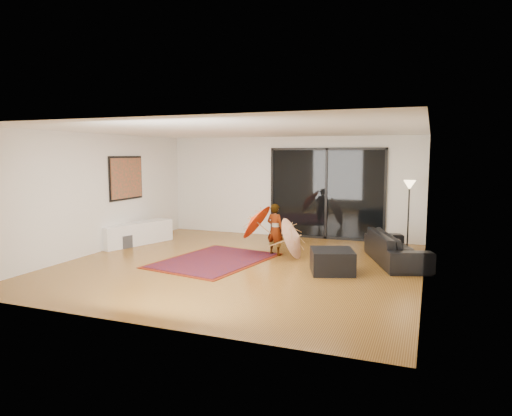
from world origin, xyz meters
The scene contains 17 objects.
floor centered at (0.00, 0.00, 0.00)m, with size 7.00×7.00×0.00m, color olive.
ceiling centered at (0.00, 0.00, 2.70)m, with size 7.00×7.00×0.00m, color white.
wall_back centered at (0.00, 3.50, 1.35)m, with size 7.00×7.00×0.00m, color silver.
wall_front centered at (0.00, -3.50, 1.35)m, with size 7.00×7.00×0.00m, color silver.
wall_left centered at (-3.50, 0.00, 1.35)m, with size 7.00×7.00×0.00m, color silver.
wall_right centered at (3.50, 0.00, 1.35)m, with size 7.00×7.00×0.00m, color silver.
sliding_door centered at (1.00, 3.47, 1.20)m, with size 3.06×0.07×2.40m.
painting centered at (-3.46, 1.00, 1.65)m, with size 0.04×1.28×1.08m.
media_console centered at (-3.25, 1.02, 0.27)m, with size 0.49×1.95×0.54m, color white.
speaker centered at (-3.25, 0.57, 0.15)m, with size 0.26×0.26×0.30m, color #424244.
persian_rug centered at (-0.64, 0.12, 0.01)m, with size 2.31×2.91×0.02m.
sofa centered at (2.95, 1.31, 0.31)m, with size 2.15×0.84×0.63m, color black.
ottoman centered at (1.88, 0.05, 0.22)m, with size 0.78×0.78×0.44m, color black.
floor_lamp centered at (3.10, 2.79, 1.29)m, with size 0.28×0.28×1.63m.
child centered at (0.38, 1.11, 0.58)m, with size 0.42×0.28×1.15m, color #999999.
parasol_orange centered at (-0.17, 1.06, 0.73)m, with size 0.67×0.91×0.91m.
parasol_white centered at (0.98, 0.96, 0.50)m, with size 0.52×0.92×0.95m.
Camera 1 is at (3.57, -8.35, 2.24)m, focal length 32.00 mm.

